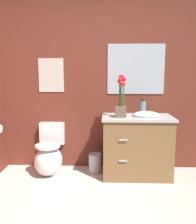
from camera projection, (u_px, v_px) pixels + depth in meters
wall_back at (116, 83)px, 3.50m from camera, size 4.45×0.05×2.50m
toilet at (49, 156)px, 3.39m from camera, size 0.38×0.59×0.69m
vanity_cabinet at (137, 145)px, 3.30m from camera, size 0.94×0.56×1.01m
flower_vase at (121, 101)px, 3.15m from camera, size 0.14×0.14×0.55m
soap_bottle at (142, 108)px, 3.32m from camera, size 0.07×0.07×0.22m
trash_bin at (95, 163)px, 3.44m from camera, size 0.18×0.18×0.27m
wall_poster at (51, 75)px, 3.48m from camera, size 0.36×0.01×0.48m
wall_mirror at (136, 69)px, 3.42m from camera, size 0.80×0.01×0.70m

